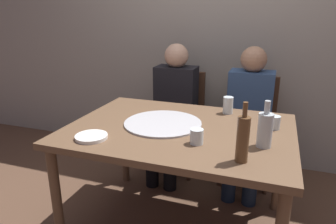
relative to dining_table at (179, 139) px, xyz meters
name	(u,v)px	position (x,y,z in m)	size (l,w,h in m)	color
back_wall	(220,26)	(0.00, 1.23, 0.63)	(6.00, 0.10, 2.60)	gray
dining_table	(179,139)	(0.00, 0.00, 0.00)	(1.38, 1.01, 0.74)	brown
pizza_tray	(163,123)	(-0.12, 0.02, 0.08)	(0.50, 0.50, 0.01)	#ADADB2
wine_bottle	(243,138)	(0.42, -0.34, 0.20)	(0.06, 0.06, 0.30)	brown
beer_bottle	(265,129)	(0.51, -0.12, 0.18)	(0.08, 0.08, 0.25)	#B2BCC1
tumbler_near	(197,136)	(0.16, -0.21, 0.12)	(0.07, 0.07, 0.08)	silver
tumbler_far	(228,105)	(0.24, 0.38, 0.14)	(0.07, 0.07, 0.12)	silver
wine_glass	(274,122)	(0.55, 0.17, 0.12)	(0.07, 0.07, 0.08)	silver
plate_stack	(91,137)	(-0.42, -0.34, 0.09)	(0.18, 0.18, 0.02)	white
chair_left	(178,114)	(-0.30, 0.90, -0.15)	(0.44, 0.44, 0.90)	#472D1E
chair_right	(249,122)	(0.35, 0.90, -0.15)	(0.44, 0.44, 0.90)	#472D1E
guest_in_sweater	(173,105)	(-0.30, 0.75, -0.02)	(0.36, 0.56, 1.17)	black
guest_in_beanie	(248,113)	(0.35, 0.75, -0.02)	(0.36, 0.56, 1.17)	navy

